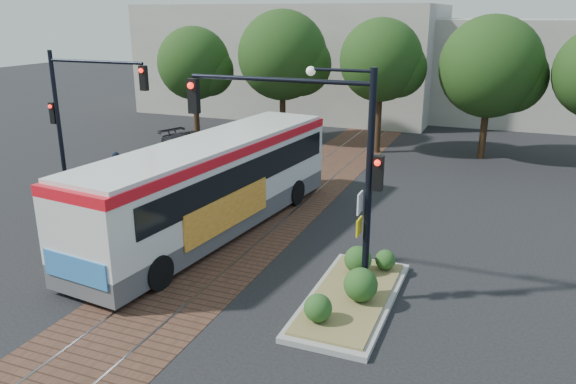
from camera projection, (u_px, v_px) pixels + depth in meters
name	position (u px, v px, depth m)	size (l,w,h in m)	color
ground	(213.00, 260.00, 17.74)	(120.00, 120.00, 0.00)	black
trackbed	(264.00, 218.00, 21.27)	(3.60, 40.00, 0.02)	#523325
tree_row	(377.00, 63.00, 30.34)	(26.40, 5.60, 7.67)	#382314
warehouses	(392.00, 63.00, 42.17)	(40.00, 13.00, 8.00)	#ADA899
city_bus	(214.00, 181.00, 19.57)	(4.02, 12.58, 3.31)	#4E4E51
traffic_island	(353.00, 289.00, 15.14)	(2.20, 5.20, 1.13)	gray
signal_pole_main	(323.00, 147.00, 14.39)	(5.49, 0.46, 6.00)	black
signal_pole_left	(77.00, 104.00, 23.05)	(4.99, 0.34, 6.00)	black
officer	(117.00, 172.00, 24.31)	(0.64, 0.42, 1.76)	black
parked_car	(196.00, 146.00, 29.74)	(1.91, 4.70, 1.36)	black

